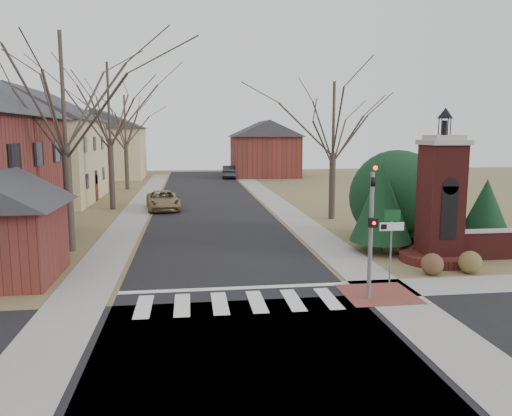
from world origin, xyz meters
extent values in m
plane|color=olive|center=(0.00, 0.00, 0.00)|extent=(120.00, 120.00, 0.00)
cube|color=black|center=(0.00, 22.00, 0.01)|extent=(8.00, 70.00, 0.01)
cube|color=black|center=(0.00, -3.00, 0.01)|extent=(120.00, 8.00, 0.01)
cube|color=silver|center=(0.00, 0.80, 0.01)|extent=(8.00, 2.20, 0.02)
cube|color=silver|center=(0.00, 2.30, 0.01)|extent=(8.00, 0.35, 0.02)
cube|color=gray|center=(5.20, 22.00, 0.01)|extent=(2.00, 60.00, 0.02)
cube|color=gray|center=(-5.20, 22.00, 0.01)|extent=(2.00, 60.00, 0.02)
cube|color=brown|center=(4.80, 1.00, 0.01)|extent=(2.40, 2.40, 0.02)
cylinder|color=slate|center=(4.30, 0.60, 2.10)|extent=(0.14, 0.14, 4.20)
imported|color=black|center=(4.30, 0.60, 4.05)|extent=(0.15, 0.18, 0.90)
sphere|color=#FF0C05|center=(4.30, 0.38, 4.35)|extent=(0.14, 0.14, 0.14)
cube|color=black|center=(4.30, 0.42, 2.60)|extent=(0.28, 0.16, 0.30)
sphere|color=#FF0C05|center=(4.30, 0.33, 2.60)|extent=(0.11, 0.11, 0.11)
cylinder|color=slate|center=(5.60, 2.00, 1.30)|extent=(0.06, 0.06, 2.60)
cube|color=silver|center=(5.60, 1.98, 2.15)|extent=(0.90, 0.03, 0.30)
cube|color=black|center=(5.30, 1.97, 2.15)|extent=(0.22, 0.02, 0.18)
cube|color=#0E441C|center=(5.60, 1.98, 2.55)|extent=(0.60, 0.03, 0.40)
cylinder|color=#521A18|center=(9.00, 5.00, 0.18)|extent=(3.20, 3.20, 0.36)
cube|color=#521A18|center=(9.00, 5.00, 2.50)|extent=(1.50, 1.50, 5.00)
cube|color=black|center=(9.00, 4.28, 2.20)|extent=(0.70, 0.10, 2.20)
cube|color=gray|center=(9.00, 5.00, 5.05)|extent=(1.70, 1.70, 0.20)
cube|color=gray|center=(9.00, 5.00, 5.25)|extent=(1.30, 1.30, 0.20)
cylinder|color=black|center=(9.00, 5.00, 5.65)|extent=(0.20, 0.20, 0.60)
cone|color=black|center=(9.00, 5.00, 6.25)|extent=(0.64, 0.64, 0.45)
cube|color=beige|center=(-13.50, 27.00, 3.20)|extent=(9.00, 12.00, 6.40)
cube|color=beige|center=(-12.00, 48.00, 3.00)|extent=(10.00, 8.00, 6.00)
cube|color=beige|center=(-14.80, 46.40, 6.99)|extent=(0.75, 0.75, 3.08)
cube|color=maroon|center=(8.00, 48.00, 2.50)|extent=(8.00, 8.00, 5.00)
cube|color=maroon|center=(5.76, 46.40, 5.90)|extent=(0.75, 0.75, 2.80)
cylinder|color=#473D33|center=(7.20, 7.00, 0.25)|extent=(0.20, 0.20, 0.50)
cone|color=black|center=(7.20, 7.00, 2.30)|extent=(2.80, 2.80, 3.60)
cylinder|color=#473D33|center=(10.50, 8.20, 0.25)|extent=(0.20, 0.20, 0.50)
cone|color=black|center=(10.50, 8.20, 2.60)|extent=(3.40, 3.40, 4.20)
cylinder|color=#473D33|center=(12.50, 7.20, 0.25)|extent=(0.20, 0.20, 0.50)
cone|color=black|center=(12.50, 7.20, 1.90)|extent=(2.40, 2.40, 2.80)
sphere|color=black|center=(9.00, 9.50, 2.40)|extent=(4.80, 4.80, 4.80)
cylinder|color=#473D33|center=(-7.00, 9.00, 2.42)|extent=(0.40, 0.40, 4.83)
cylinder|color=#473D33|center=(-7.00, 22.00, 2.52)|extent=(0.40, 0.40, 5.04)
cylinder|color=#473D33|center=(-7.50, 35.00, 2.21)|extent=(0.40, 0.40, 4.41)
cylinder|color=#473D33|center=(7.50, 16.00, 2.10)|extent=(0.40, 0.40, 4.20)
imported|color=olive|center=(-3.40, 21.33, 0.67)|extent=(2.75, 5.04, 1.34)
imported|color=#2E3035|center=(3.40, 45.96, 0.77)|extent=(2.10, 4.84, 1.55)
sphere|color=brown|center=(7.73, 3.00, 0.43)|extent=(0.85, 0.85, 0.85)
sphere|color=brown|center=(9.30, 3.00, 0.45)|extent=(0.89, 0.89, 0.89)
camera|label=1|loc=(-1.49, -14.61, 5.43)|focal=35.00mm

